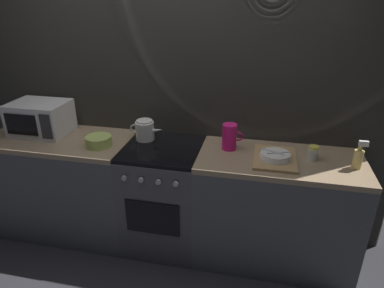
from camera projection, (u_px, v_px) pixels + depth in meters
The scene contains 12 objects.
ground_plane at pixel (166, 239), 3.01m from camera, with size 8.00×8.00×0.00m, color #2D2D33.
back_wall at pixel (172, 98), 2.80m from camera, with size 3.60×0.05×2.40m.
counter_left at pixel (66, 184), 3.00m from camera, with size 1.20×0.60×0.90m.
stove_unit at pixel (164, 196), 2.83m from camera, with size 0.60×0.63×0.90m.
counter_right at pixel (275, 210), 2.65m from camera, with size 1.20×0.60×0.90m.
microwave at pixel (40, 118), 2.85m from camera, with size 0.46×0.35×0.27m.
kettle at pixel (145, 130), 2.75m from camera, with size 0.28×0.15×0.17m.
mixing_bowl at pixel (99, 141), 2.65m from camera, with size 0.20×0.20×0.08m, color #B7D166.
pitcher at pixel (230, 137), 2.57m from camera, with size 0.16×0.11×0.20m.
dish_pile at pixel (275, 157), 2.43m from camera, with size 0.30×0.40×0.07m.
spice_jar at pixel (313, 153), 2.43m from camera, with size 0.08×0.08×0.10m.
spray_bottle at pixel (358, 158), 2.30m from camera, with size 0.08×0.06×0.20m.
Camera 1 is at (0.74, -2.29, 2.01)m, focal length 31.85 mm.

